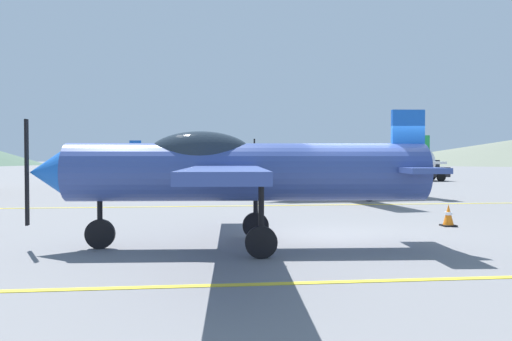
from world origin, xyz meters
The scene contains 9 objects.
ground_plane centered at (0.00, 0.00, 0.00)m, with size 400.00×400.00×0.00m, color slate.
apron_line_near centered at (0.00, -3.78, 0.01)m, with size 80.00×0.16×0.01m, color yellow.
apron_line_far centered at (0.00, 8.49, 0.01)m, with size 80.00×0.16×0.01m, color yellow.
airplane_near centered at (-2.90, -0.61, 1.60)m, with size 8.24×9.48×2.84m.
airplane_mid centered at (2.93, 11.11, 1.60)m, with size 8.26×9.49×2.84m.
airplane_far centered at (-3.57, 20.26, 1.60)m, with size 8.27×9.49×2.84m.
airplane_back centered at (2.31, 30.08, 1.60)m, with size 8.28×9.49×2.84m.
car_sedan centered at (13.48, 27.57, 0.84)m, with size 4.38×2.18×1.62m.
traffic_cone_front centered at (3.11, 2.08, 0.29)m, with size 0.36×0.36×0.59m.
Camera 1 is at (-3.65, -11.38, 1.87)m, focal length 37.09 mm.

